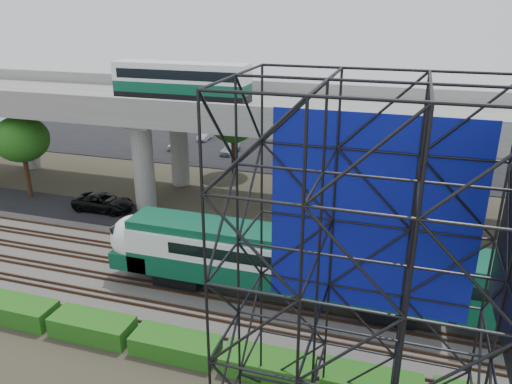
% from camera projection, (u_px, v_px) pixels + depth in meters
% --- Properties ---
extents(ground, '(140.00, 140.00, 0.00)m').
position_uv_depth(ground, '(192.00, 305.00, 30.20)').
color(ground, '#474233').
rests_on(ground, ground).
extents(ballast_bed, '(90.00, 12.00, 0.20)m').
position_uv_depth(ballast_bed, '(205.00, 287.00, 31.95)').
color(ballast_bed, slate).
rests_on(ballast_bed, ground).
extents(service_road, '(90.00, 5.00, 0.08)m').
position_uv_depth(service_road, '(247.00, 233.00, 39.54)').
color(service_road, black).
rests_on(service_road, ground).
extents(parking_lot, '(90.00, 18.00, 0.08)m').
position_uv_depth(parking_lot, '(308.00, 153.00, 60.48)').
color(parking_lot, black).
rests_on(parking_lot, ground).
extents(harbor_water, '(140.00, 40.00, 0.03)m').
position_uv_depth(harbor_water, '(336.00, 116.00, 80.08)').
color(harbor_water, '#466373').
rests_on(harbor_water, ground).
extents(rail_tracks, '(90.00, 9.52, 0.16)m').
position_uv_depth(rail_tracks, '(205.00, 285.00, 31.88)').
color(rail_tracks, '#472D1E').
rests_on(rail_tracks, ballast_bed).
extents(commuter_train, '(29.30, 3.06, 4.30)m').
position_uv_depth(commuter_train, '(315.00, 265.00, 28.99)').
color(commuter_train, black).
rests_on(commuter_train, rail_tracks).
extents(overpass, '(80.00, 12.00, 12.40)m').
position_uv_depth(overpass, '(261.00, 117.00, 41.67)').
color(overpass, '#9E9B93').
rests_on(overpass, ground).
extents(scaffold_tower, '(9.36, 6.36, 15.00)m').
position_uv_depth(scaffold_tower, '(360.00, 298.00, 17.51)').
color(scaffold_tower, black).
rests_on(scaffold_tower, ground).
extents(hedge_strip, '(34.60, 1.80, 1.20)m').
position_uv_depth(hedge_strip, '(175.00, 345.00, 25.89)').
color(hedge_strip, '#185313').
rests_on(hedge_strip, ground).
extents(trees, '(40.94, 16.94, 7.69)m').
position_uv_depth(trees, '(217.00, 143.00, 43.92)').
color(trees, '#382314').
rests_on(trees, ground).
extents(suv, '(5.42, 2.60, 1.49)m').
position_uv_depth(suv, '(104.00, 202.00, 43.56)').
color(suv, black).
rests_on(suv, service_road).
extents(parked_cars, '(36.80, 9.45, 1.26)m').
position_uv_depth(parked_cars, '(331.00, 150.00, 59.22)').
color(parked_cars, silver).
rests_on(parked_cars, parking_lot).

